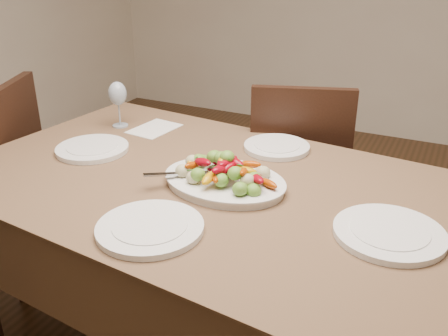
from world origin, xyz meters
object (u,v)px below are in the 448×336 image
dining_table (224,281)px  plate_far (277,147)px  chair_far (297,176)px  plate_near (150,228)px  plate_left (92,149)px  wine_glass (118,103)px  serving_platter (224,183)px  plate_right (389,233)px

dining_table → plate_far: (0.04, 0.36, 0.39)m
chair_far → plate_near: bearing=67.8°
plate_left → plate_far: 0.69m
plate_near → wine_glass: 0.88m
dining_table → serving_platter: serving_platter is taller
plate_far → wine_glass: wine_glass is taller
plate_right → plate_far: bearing=137.8°
chair_far → serving_platter: size_ratio=2.37×
serving_platter → plate_near: size_ratio=1.36×
serving_platter → chair_far: bearing=89.3°
serving_platter → plate_far: (0.04, 0.37, -0.00)m
serving_platter → plate_near: (-0.06, -0.33, -0.00)m
plate_left → plate_far: size_ratio=1.09×
dining_table → wine_glass: (-0.65, 0.31, 0.48)m
chair_far → plate_far: bearing=76.0°
dining_table → plate_left: (-0.57, 0.04, 0.39)m
chair_far → plate_left: bearing=32.1°
plate_left → plate_far: (0.62, 0.32, 0.00)m
plate_near → plate_far: bearing=81.8°
plate_right → wine_glass: bearing=161.6°
plate_near → wine_glass: wine_glass is taller
plate_left → plate_near: 0.64m
serving_platter → dining_table: bearing=128.3°
dining_table → chair_far: chair_far is taller
plate_left → dining_table: bearing=-4.1°
dining_table → wine_glass: 0.87m
dining_table → plate_right: (0.53, -0.08, 0.39)m
dining_table → plate_left: size_ratio=6.84×
chair_far → plate_far: 0.49m
serving_platter → plate_right: (0.53, -0.07, -0.00)m
plate_far → wine_glass: 0.70m
chair_far → serving_platter: 0.81m
plate_far → dining_table: bearing=-96.9°
plate_right → plate_left: bearing=173.8°
wine_glass → plate_near: bearing=-47.9°
chair_far → wine_glass: 0.88m
plate_right → plate_far: 0.66m
plate_left → plate_far: bearing=27.6°
plate_far → wine_glass: bearing=-175.9°
serving_platter → plate_far: bearing=83.7°
chair_far → plate_right: chair_far is taller
serving_platter → plate_left: (-0.57, 0.05, -0.00)m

